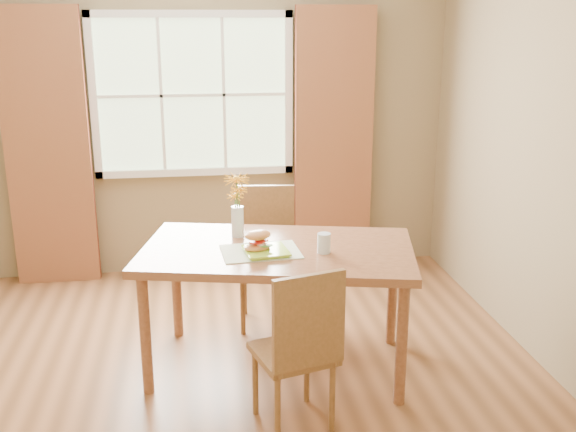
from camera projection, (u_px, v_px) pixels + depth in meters
The scene contains 12 objects.
room at pixel (197, 160), 3.70m from camera, with size 4.24×3.84×2.74m.
window at pixel (193, 95), 5.43m from camera, with size 1.62×0.06×1.32m.
curtain_left at pixel (48, 150), 5.30m from camera, with size 0.65×0.08×2.20m, color #5F2616.
curtain_right at pixel (334, 142), 5.62m from camera, with size 0.65×0.08×2.20m, color #5F2616.
dining_table at pixel (278, 260), 4.04m from camera, with size 1.77×1.24×0.78m.
chair_near at pixel (299, 344), 3.44m from camera, with size 0.47×0.47×0.92m.
chair_far at pixel (266, 249), 4.76m from camera, with size 0.45×0.45×0.97m.
placemat at pixel (261, 252), 3.94m from camera, with size 0.45×0.33×0.01m, color beige.
plate at pixel (266, 252), 3.91m from camera, with size 0.24×0.24×0.01m, color #9CCD33.
croissant_sandwich at pixel (258, 241), 3.90m from camera, with size 0.19×0.16×0.12m.
water_glass at pixel (324, 244), 3.92m from camera, with size 0.08×0.08×0.12m.
flower_vase at pixel (237, 199), 4.16m from camera, with size 0.16×0.16×0.40m.
Camera 1 is at (-0.02, -3.67, 2.11)m, focal length 42.00 mm.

